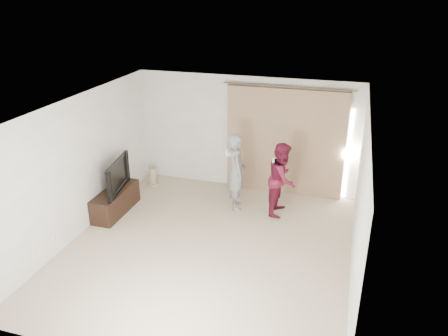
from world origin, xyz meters
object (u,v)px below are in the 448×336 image
at_px(person_woman, 282,179).
at_px(tv, 113,175).
at_px(tv_console, 116,201).
at_px(person_man, 236,172).

bearing_deg(person_woman, tv, -163.29).
bearing_deg(tv, tv_console, -0.00).
bearing_deg(tv, person_woman, -83.09).
relative_size(tv, person_woman, 0.77).
height_order(tv_console, person_woman, person_woman).
distance_m(person_man, person_woman, 0.95).
height_order(tv, person_man, person_man).
relative_size(tv_console, person_woman, 0.85).
bearing_deg(person_woman, person_man, -176.34).
height_order(tv_console, tv, tv).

